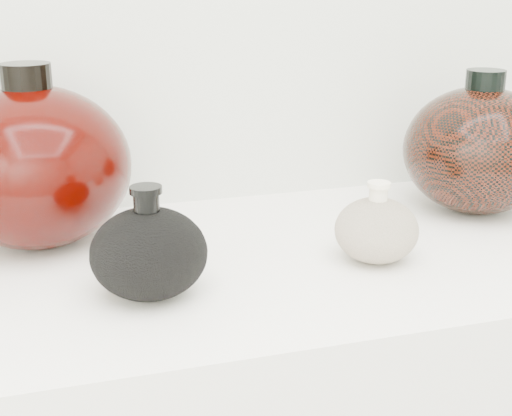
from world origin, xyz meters
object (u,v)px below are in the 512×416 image
object	(u,v)px
black_gourd_vase	(149,252)
right_round_pot	(478,150)
left_round_pot	(35,166)
cream_gourd_vase	(376,229)

from	to	relation	value
black_gourd_vase	right_round_pot	xyz separation A→B (m)	(0.53, 0.16, 0.04)
left_round_pot	right_round_pot	distance (m)	0.65
left_round_pot	right_round_pot	bearing A→B (deg)	-4.31
left_round_pot	right_round_pot	size ratio (longest dim) A/B	1.20
left_round_pot	right_round_pot	world-z (taller)	left_round_pot
black_gourd_vase	cream_gourd_vase	bearing A→B (deg)	3.96
black_gourd_vase	left_round_pot	xyz separation A→B (m)	(-0.12, 0.21, 0.06)
cream_gourd_vase	right_round_pot	xyz separation A→B (m)	(0.23, 0.14, 0.05)
black_gourd_vase	right_round_pot	bearing A→B (deg)	16.98
left_round_pot	black_gourd_vase	bearing A→B (deg)	-60.79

